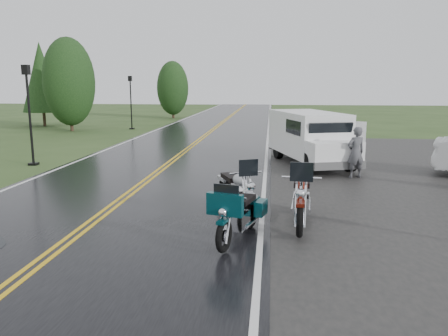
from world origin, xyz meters
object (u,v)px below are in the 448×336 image
(person_at_van, at_px, (356,153))
(lamp_post_far_left, at_px, (131,103))
(motorcycle_teal, at_px, (224,222))
(van_white, at_px, (308,145))
(motorcycle_red, at_px, (300,204))
(motorcycle_silver, at_px, (250,196))
(lamp_post_near_left, at_px, (30,115))

(person_at_van, distance_m, lamp_post_far_left, 19.69)
(motorcycle_teal, height_order, van_white, van_white)
(motorcycle_red, relative_size, motorcycle_teal, 1.18)
(motorcycle_teal, bearing_deg, van_white, 90.36)
(motorcycle_silver, distance_m, van_white, 6.26)
(motorcycle_red, distance_m, motorcycle_silver, 1.26)
(lamp_post_near_left, relative_size, lamp_post_far_left, 1.04)
(lamp_post_near_left, bearing_deg, person_at_van, -5.71)
(motorcycle_silver, xyz_separation_m, lamp_post_far_left, (-9.30, 20.59, 1.15))
(motorcycle_red, bearing_deg, motorcycle_teal, -141.00)
(motorcycle_teal, relative_size, van_white, 0.40)
(motorcycle_red, height_order, lamp_post_near_left, lamp_post_near_left)
(lamp_post_far_left, bearing_deg, lamp_post_near_left, -87.76)
(van_white, bearing_deg, motorcycle_silver, -123.41)
(motorcycle_silver, distance_m, lamp_post_far_left, 22.63)
(motorcycle_silver, distance_m, person_at_van, 6.33)
(van_white, distance_m, person_at_van, 1.63)
(person_at_van, bearing_deg, lamp_post_near_left, -27.83)
(lamp_post_far_left, bearing_deg, motorcycle_red, -64.10)
(van_white, bearing_deg, lamp_post_far_left, 109.63)
(motorcycle_silver, xyz_separation_m, lamp_post_near_left, (-8.76, 6.64, 1.23))
(person_at_van, relative_size, lamp_post_near_left, 0.44)
(motorcycle_silver, bearing_deg, lamp_post_near_left, 118.87)
(motorcycle_teal, distance_m, lamp_post_near_left, 11.87)
(motorcycle_red, xyz_separation_m, motorcycle_silver, (-1.04, 0.71, -0.04))
(motorcycle_teal, xyz_separation_m, lamp_post_far_left, (-8.91, 22.27, 1.23))
(van_white, bearing_deg, person_at_van, -38.01)
(motorcycle_teal, bearing_deg, motorcycle_red, 49.77)
(motorcycle_red, distance_m, lamp_post_far_left, 23.71)
(motorcycle_red, relative_size, lamp_post_near_left, 0.65)
(lamp_post_far_left, bearing_deg, van_white, -52.92)
(motorcycle_red, distance_m, person_at_van, 6.53)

